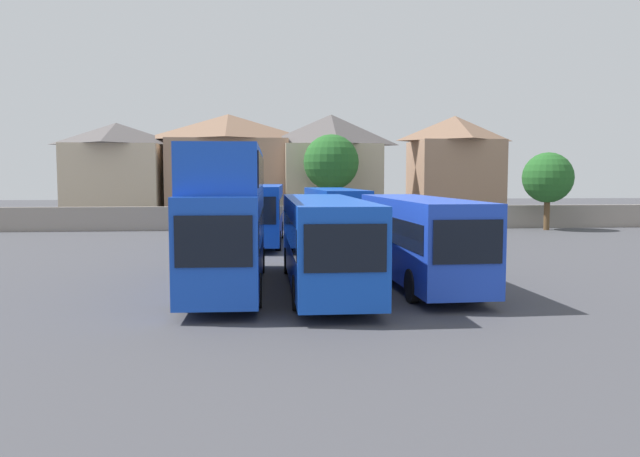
# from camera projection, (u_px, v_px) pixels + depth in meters

# --- Properties ---
(ground) EXTENTS (140.00, 140.00, 0.00)m
(ground) POSITION_uv_depth(u_px,v_px,m) (300.00, 239.00, 41.16)
(ground) COLOR #424247
(depot_boundary_wall) EXTENTS (56.00, 0.50, 1.80)m
(depot_boundary_wall) POSITION_uv_depth(u_px,v_px,m) (294.00, 218.00, 48.07)
(depot_boundary_wall) COLOR gray
(depot_boundary_wall) RESTS_ON ground
(bus_1) EXTENTS (2.63, 11.47, 5.07)m
(bus_1) POSITION_uv_depth(u_px,v_px,m) (228.00, 210.00, 22.85)
(bus_1) COLOR blue
(bus_1) RESTS_ON ground
(bus_2) EXTENTS (2.65, 11.91, 3.28)m
(bus_2) POSITION_uv_depth(u_px,v_px,m) (324.00, 237.00, 22.77)
(bus_2) COLOR blue
(bus_2) RESTS_ON ground
(bus_3) EXTENTS (2.80, 10.25, 3.28)m
(bus_3) POSITION_uv_depth(u_px,v_px,m) (419.00, 236.00, 23.49)
(bus_3) COLOR blue
(bus_3) RESTS_ON ground
(bus_4) EXTENTS (3.09, 11.36, 3.53)m
(bus_4) POSITION_uv_depth(u_px,v_px,m) (260.00, 211.00, 37.81)
(bus_4) COLOR blue
(bus_4) RESTS_ON ground
(bus_5) EXTENTS (3.05, 10.59, 3.31)m
(bus_5) POSITION_uv_depth(u_px,v_px,m) (335.00, 212.00, 38.36)
(bus_5) COLOR #0E41C2
(bus_5) RESTS_ON ground
(house_terrace_left) EXTENTS (8.46, 8.06, 8.81)m
(house_terrace_left) POSITION_uv_depth(u_px,v_px,m) (117.00, 172.00, 56.22)
(house_terrace_left) COLOR #C6B293
(house_terrace_left) RESTS_ON ground
(house_terrace_centre) EXTENTS (11.17, 7.29, 9.67)m
(house_terrace_centre) POSITION_uv_depth(u_px,v_px,m) (229.00, 167.00, 57.21)
(house_terrace_centre) COLOR #9E7A60
(house_terrace_centre) RESTS_ON ground
(house_terrace_right) EXTENTS (8.79, 7.25, 9.58)m
(house_terrace_right) POSITION_uv_depth(u_px,v_px,m) (331.00, 167.00, 56.57)
(house_terrace_right) COLOR #C6B293
(house_terrace_right) RESTS_ON ground
(house_terrace_far_right) EXTENTS (7.77, 7.35, 9.56)m
(house_terrace_far_right) POSITION_uv_depth(u_px,v_px,m) (454.00, 168.00, 57.64)
(house_terrace_far_right) COLOR #9E7A60
(house_terrace_far_right) RESTS_ON ground
(tree_left_of_lot) EXTENTS (3.81, 3.81, 5.88)m
(tree_left_of_lot) POSITION_uv_depth(u_px,v_px,m) (548.00, 178.00, 47.53)
(tree_left_of_lot) COLOR brown
(tree_left_of_lot) RESTS_ON ground
(tree_behind_wall) EXTENTS (4.47, 4.47, 7.43)m
(tree_behind_wall) POSITION_uv_depth(u_px,v_px,m) (331.00, 163.00, 50.47)
(tree_behind_wall) COLOR brown
(tree_behind_wall) RESTS_ON ground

